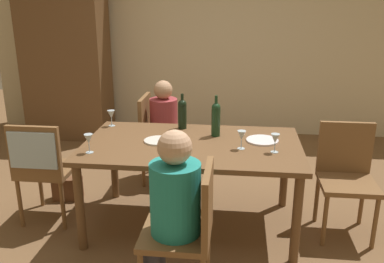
% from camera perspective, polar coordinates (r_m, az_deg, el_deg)
% --- Properties ---
extents(ground_plane, '(10.00, 10.00, 0.00)m').
position_cam_1_polar(ground_plane, '(3.74, -0.00, -12.57)').
color(ground_plane, brown).
extents(rear_room_partition, '(6.40, 0.12, 2.70)m').
position_cam_1_polar(rear_room_partition, '(5.95, 3.06, 12.70)').
color(rear_room_partition, beige).
rests_on(rear_room_partition, ground_plane).
extents(armoire_cabinet, '(1.18, 0.62, 2.18)m').
position_cam_1_polar(armoire_cabinet, '(6.01, -16.81, 9.59)').
color(armoire_cabinet, brown).
rests_on(armoire_cabinet, ground_plane).
extents(dining_table, '(1.77, 1.04, 0.76)m').
position_cam_1_polar(dining_table, '(3.45, -0.00, -2.86)').
color(dining_table, brown).
rests_on(dining_table, ground_plane).
extents(chair_near, '(0.44, 0.44, 0.92)m').
position_cam_1_polar(chair_near, '(2.69, -0.35, -12.63)').
color(chair_near, brown).
rests_on(chair_near, ground_plane).
extents(chair_far_left, '(0.44, 0.44, 0.92)m').
position_cam_1_polar(chair_far_left, '(4.40, -4.94, -0.15)').
color(chair_far_left, brown).
rests_on(chair_far_left, ground_plane).
extents(chair_right_end, '(0.44, 0.44, 0.92)m').
position_cam_1_polar(chair_right_end, '(3.67, 20.26, -5.08)').
color(chair_right_end, brown).
rests_on(chair_right_end, ground_plane).
extents(chair_left_end, '(0.44, 0.46, 0.92)m').
position_cam_1_polar(chair_left_end, '(3.72, -20.02, -3.74)').
color(chair_left_end, brown).
rests_on(chair_left_end, ground_plane).
extents(person_woman_host, '(0.36, 0.32, 1.16)m').
position_cam_1_polar(person_woman_host, '(2.64, -2.83, -10.01)').
color(person_woman_host, '#33333D').
rests_on(person_woman_host, ground_plane).
extents(person_man_bearded, '(0.33, 0.29, 1.09)m').
position_cam_1_polar(person_man_bearded, '(4.35, -3.52, 1.06)').
color(person_man_bearded, '#33333D').
rests_on(person_man_bearded, ground_plane).
extents(wine_bottle_tall_green, '(0.08, 0.08, 0.35)m').
position_cam_1_polar(wine_bottle_tall_green, '(3.55, 3.27, 1.81)').
color(wine_bottle_tall_green, '#19381E').
rests_on(wine_bottle_tall_green, dining_table).
extents(wine_bottle_dark_red, '(0.08, 0.08, 0.32)m').
position_cam_1_polar(wine_bottle_dark_red, '(3.76, -1.33, 2.53)').
color(wine_bottle_dark_red, black).
rests_on(wine_bottle_dark_red, dining_table).
extents(wine_glass_near_left, '(0.07, 0.07, 0.15)m').
position_cam_1_polar(wine_glass_near_left, '(3.25, 11.27, -1.04)').
color(wine_glass_near_left, silver).
rests_on(wine_glass_near_left, dining_table).
extents(wine_glass_centre, '(0.07, 0.07, 0.15)m').
position_cam_1_polar(wine_glass_centre, '(3.28, 6.77, -0.62)').
color(wine_glass_centre, silver).
rests_on(wine_glass_centre, dining_table).
extents(wine_glass_near_right, '(0.07, 0.07, 0.15)m').
position_cam_1_polar(wine_glass_near_right, '(3.90, -10.95, 2.24)').
color(wine_glass_near_right, silver).
rests_on(wine_glass_near_right, dining_table).
extents(wine_glass_far, '(0.07, 0.07, 0.15)m').
position_cam_1_polar(wine_glass_far, '(3.27, -13.91, -1.08)').
color(wine_glass_far, silver).
rests_on(wine_glass_far, dining_table).
extents(dinner_plate_host, '(0.27, 0.27, 0.01)m').
position_cam_1_polar(dinner_plate_host, '(3.51, 9.56, -1.19)').
color(dinner_plate_host, white).
rests_on(dinner_plate_host, dining_table).
extents(dinner_plate_guest_left, '(0.24, 0.24, 0.01)m').
position_cam_1_polar(dinner_plate_guest_left, '(3.46, -4.62, -1.25)').
color(dinner_plate_guest_left, silver).
rests_on(dinner_plate_guest_left, dining_table).
extents(handbag, '(0.30, 0.17, 0.22)m').
position_cam_1_polar(handbag, '(4.30, -16.58, -7.45)').
color(handbag, brown).
rests_on(handbag, ground_plane).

